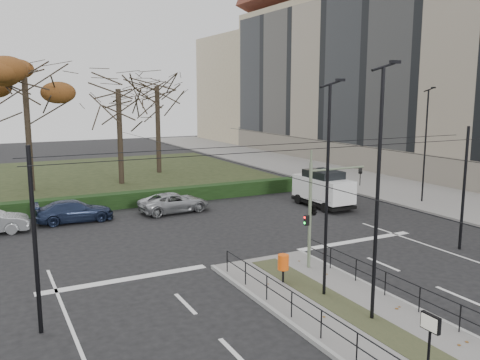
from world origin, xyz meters
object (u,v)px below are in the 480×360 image
at_px(parked_car_third, 74,211).
at_px(rust_tree, 24,77).
at_px(bare_tree_near, 118,96).
at_px(bare_tree_center, 157,92).
at_px(streetlamp_sidewalk, 425,144).
at_px(parked_car_fourth, 174,202).
at_px(litter_bin, 283,263).
at_px(white_van, 323,188).
at_px(streetlamp_median_near, 378,193).
at_px(streetlamp_median_far, 327,188).
at_px(traffic_light, 315,207).
at_px(info_panel, 430,332).

xyz_separation_m(parked_car_third, rust_tree, (-1.36, 11.11, 8.08)).
relative_size(rust_tree, bare_tree_near, 1.10).
xyz_separation_m(parked_car_third, bare_tree_center, (10.27, 15.40, 6.93)).
distance_m(streetlamp_sidewalk, parked_car_third, 23.24).
xyz_separation_m(parked_car_fourth, bare_tree_near, (-0.51, 11.40, 6.65)).
height_order(litter_bin, white_van, white_van).
bearing_deg(litter_bin, parked_car_fourth, 87.98).
xyz_separation_m(streetlamp_median_near, streetlamp_sidewalk, (15.76, 12.73, -0.30)).
relative_size(streetlamp_median_near, streetlamp_median_far, 1.06).
relative_size(traffic_light, parked_car_third, 1.02).
bearing_deg(streetlamp_median_far, parked_car_third, 111.61).
bearing_deg(parked_car_third, streetlamp_median_far, -156.70).
distance_m(info_panel, parked_car_third, 22.87).
bearing_deg(streetlamp_sidewalk, info_panel, -136.44).
relative_size(litter_bin, parked_car_third, 0.25).
xyz_separation_m(streetlamp_median_near, white_van, (8.99, 15.00, -3.13)).
bearing_deg(streetlamp_median_near, rust_tree, 104.96).
height_order(info_panel, parked_car_third, info_panel).
bearing_deg(rust_tree, bare_tree_center, 20.24).
distance_m(info_panel, bare_tree_near, 33.87).
height_order(info_panel, streetlamp_median_far, streetlamp_median_far).
bearing_deg(traffic_light, rust_tree, 110.56).
distance_m(streetlamp_median_near, white_van, 17.76).
distance_m(parked_car_third, parked_car_fourth, 6.12).
bearing_deg(parked_car_third, info_panel, -166.38).
bearing_deg(bare_tree_near, bare_tree_center, 42.81).
bearing_deg(white_van, litter_bin, -132.35).
height_order(streetlamp_sidewalk, parked_car_third, streetlamp_sidewalk).
distance_m(streetlamp_median_far, white_van, 15.85).
bearing_deg(parked_car_fourth, streetlamp_median_far, 176.46).
height_order(streetlamp_median_near, streetlamp_median_far, streetlamp_median_near).
bearing_deg(streetlamp_sidewalk, streetlamp_median_near, -141.06).
bearing_deg(info_panel, bare_tree_near, 88.50).
height_order(info_panel, bare_tree_near, bare_tree_near).
relative_size(streetlamp_sidewalk, bare_tree_center, 0.73).
xyz_separation_m(litter_bin, white_van, (9.89, 10.85, 0.33)).
bearing_deg(streetlamp_median_near, bare_tree_center, 83.67).
bearing_deg(parked_car_third, bare_tree_center, -32.01).
distance_m(rust_tree, bare_tree_center, 12.45).
distance_m(streetlamp_median_far, streetlamp_sidewalk, 19.00).
bearing_deg(white_van, parked_car_third, 167.70).
relative_size(parked_car_third, bare_tree_near, 0.43).
bearing_deg(parked_car_third, streetlamp_sidewalk, -102.54).
xyz_separation_m(litter_bin, streetlamp_median_far, (0.72, -1.75, 3.21)).
xyz_separation_m(parked_car_third, parked_car_fourth, (6.11, -0.34, -0.02)).
xyz_separation_m(streetlamp_median_far, parked_car_third, (-6.33, 15.99, -3.51)).
distance_m(parked_car_third, bare_tree_near, 14.06).
distance_m(parked_car_third, white_van, 15.89).
bearing_deg(streetlamp_sidewalk, litter_bin, -152.74).
relative_size(info_panel, white_van, 0.46).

